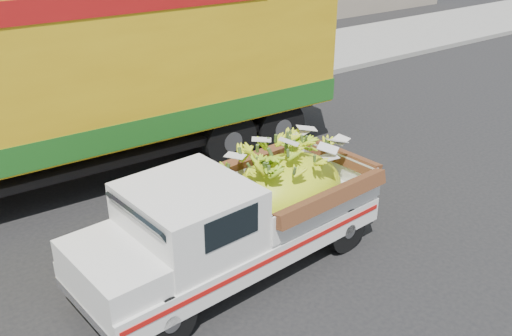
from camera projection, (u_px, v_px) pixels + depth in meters
ground at (240, 301)px, 7.48m from camera, size 100.00×100.00×0.00m
curb at (57, 132)px, 12.63m from camera, size 60.00×0.25×0.15m
sidewalk at (28, 107)px, 14.16m from camera, size 60.00×4.00×0.14m
pickup_truck at (251, 211)px, 7.96m from camera, size 4.52×1.95×1.54m
semi_trailer at (15, 78)px, 9.32m from camera, size 12.03×2.90×3.80m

